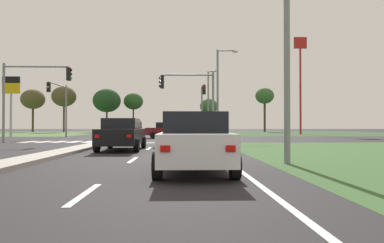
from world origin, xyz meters
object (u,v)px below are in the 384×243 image
Objects in this scene: traffic_signal_near_right at (193,94)px; traffic_signal_near_left at (29,88)px; car_navy_second at (135,129)px; pedestrian_at_median at (140,126)px; street_lamp_third at (209,99)px; street_lamp_second at (219,89)px; treeline_third at (107,101)px; fastfood_pole_sign at (300,65)px; fuel_price_totem at (11,93)px; treeline_second at (64,97)px; treeline_near at (33,99)px; treeline_fourth at (133,102)px; car_white_fifth at (194,142)px; traffic_signal_far_right at (203,102)px; car_maroon_third at (168,130)px; traffic_signal_far_left at (60,100)px; treeline_sixth at (265,96)px; car_black_near at (122,134)px; treeline_fifth at (209,107)px.

traffic_signal_near_left reaches higher than traffic_signal_near_right.
pedestrian_at_median reaches higher than car_navy_second.
traffic_signal_near_right is 0.65× the size of street_lamp_third.
traffic_signal_near_left is at bearing -155.45° from street_lamp_second.
treeline_third is at bearing 117.43° from street_lamp_second.
traffic_signal_near_left is 19.02m from pedestrian_at_median.
fastfood_pole_sign is 37.25m from treeline_third.
fuel_price_totem is at bearing 61.48° from car_navy_second.
car_navy_second is 0.50× the size of treeline_second.
street_lamp_third is 42.85m from treeline_near.
street_lamp_third is at bearing -64.30° from treeline_fourth.
treeline_fourth is (13.12, 3.28, -0.68)m from treeline_second.
traffic_signal_far_right is (2.02, 27.52, 3.08)m from car_white_fifth.
car_navy_second is 14.22m from treeline_third.
car_maroon_third reaches higher than car_navy_second.
pedestrian_at_median is (-8.64, 0.51, -3.35)m from street_lamp_third.
traffic_signal_near_right is 48.34m from treeline_second.
treeline_fourth is at bearing 110.17° from traffic_signal_far_right.
traffic_signal_far_left reaches higher than car_navy_second.
treeline_sixth is (16.38, 43.76, 3.73)m from traffic_signal_near_right.
pedestrian_at_median is at bearing 94.82° from car_black_near.
street_lamp_third is (11.06, -13.36, 3.78)m from car_navy_second.
treeline_second is (-26.62, 35.21, 2.27)m from street_lamp_second.
car_maroon_third is 0.31× the size of fastfood_pole_sign.
pedestrian_at_median is (-2.14, 25.43, 0.40)m from car_black_near.
treeline_fifth is 0.72× the size of treeline_sixth.
street_lamp_second reaches higher than car_navy_second.
treeline_third is 0.94× the size of treeline_sixth.
treeline_second is (-17.88, 24.04, 5.76)m from pedestrian_at_median.
car_black_near is 51.01m from treeline_third.
pedestrian_at_median is at bearing -80.12° from treeline_fourth.
treeline_fifth is (28.46, -1.17, -1.96)m from treeline_second.
treeline_sixth is (24.79, 13.04, 6.55)m from car_navy_second.
treeline_second is at bearing -177.36° from treeline_sixth.
fuel_price_totem is at bearing 148.80° from traffic_signal_near_right.
treeline_sixth reaches higher than treeline_second.
traffic_signal_far_right is (9.92, -18.88, 3.11)m from car_navy_second.
treeline_fifth is (35.40, -3.31, -1.58)m from treeline_near.
treeline_third is at bearing -57.51° from car_navy_second.
traffic_signal_near_right is 17.58m from street_lamp_third.
traffic_signal_far_left is at bearing -121.83° from treeline_fifth.
treeline_near is 7.27m from treeline_second.
treeline_near is 0.96× the size of treeline_second.
street_lamp_third is 0.95× the size of treeline_third.
treeline_near is at bearing 174.65° from treeline_fifth.
street_lamp_third is 0.94× the size of treeline_near.
traffic_signal_far_right is at bearing 103.62° from street_lamp_second.
traffic_signal_near_left is 1.00× the size of traffic_signal_far_left.
traffic_signal_near_left reaches higher than traffic_signal_far_left.
traffic_signal_far_right is at bearing 2.11° from traffic_signal_far_left.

